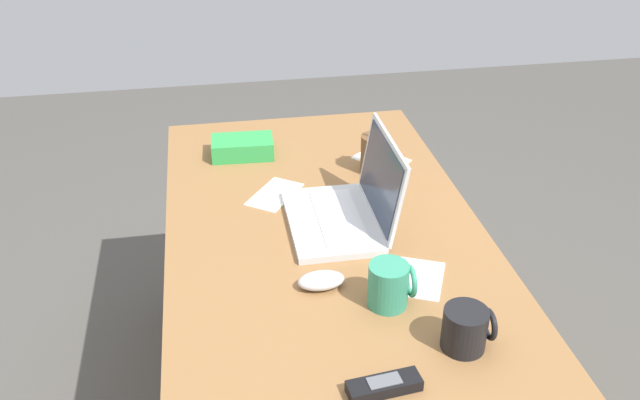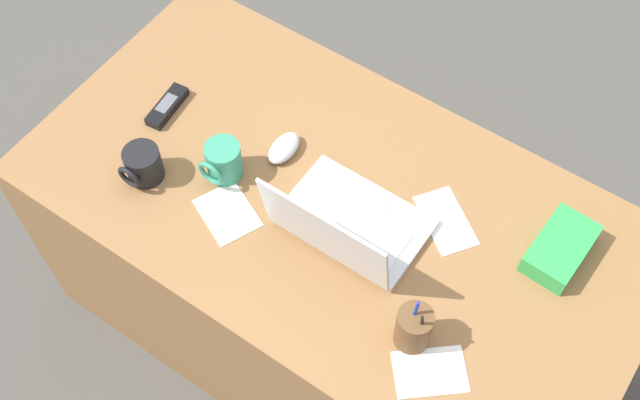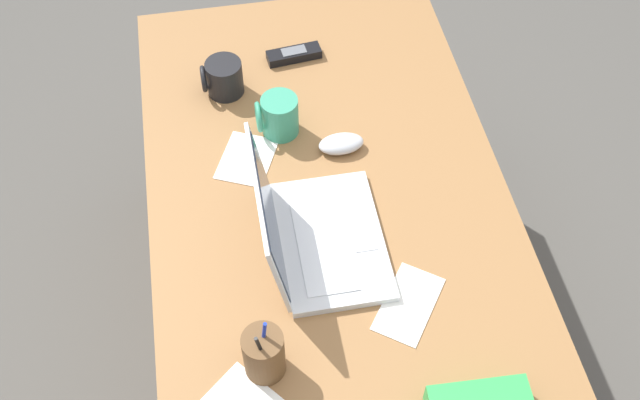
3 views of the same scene
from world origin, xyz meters
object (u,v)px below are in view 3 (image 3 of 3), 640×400
Objects in this scene: coffee_mug_tall at (223,78)px; cordless_phone at (294,54)px; pen_holder at (264,354)px; laptop at (311,233)px; computer_mouse at (341,144)px; coffee_mug_white at (278,116)px.

coffee_mug_tall is 0.21m from cordless_phone.
pen_holder is (-0.84, 0.19, 0.05)m from cordless_phone.
laptop is 0.29m from pen_holder.
computer_mouse is 1.04× the size of coffee_mug_tall.
coffee_mug_tall is 0.75m from pen_holder.
laptop is 3.28× the size of coffee_mug_tall.
cordless_phone is at bearing 8.50° from computer_mouse.
cordless_phone is 0.89× the size of pen_holder.
cordless_phone is at bearing -5.34° from laptop.
coffee_mug_white is at bearing 56.44° from computer_mouse.
coffee_mug_tall is (0.16, 0.11, -0.01)m from coffee_mug_white.
cordless_phone is (0.09, -0.19, -0.03)m from coffee_mug_tall.
laptop reaches higher than coffee_mug_tall.
pen_holder is (-0.60, 0.11, 0.01)m from coffee_mug_white.
coffee_mug_tall is at bearing 0.03° from pen_holder.
laptop reaches higher than coffee_mug_white.
cordless_phone is at bearing -64.74° from coffee_mug_tall.
coffee_mug_tall is 0.71× the size of cordless_phone.
coffee_mug_tall is 0.63× the size of pen_holder.
coffee_mug_white is at bearing 163.09° from cordless_phone.
cordless_phone is (0.58, -0.05, -0.04)m from laptop.
pen_holder is at bearing 169.29° from coffee_mug_white.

